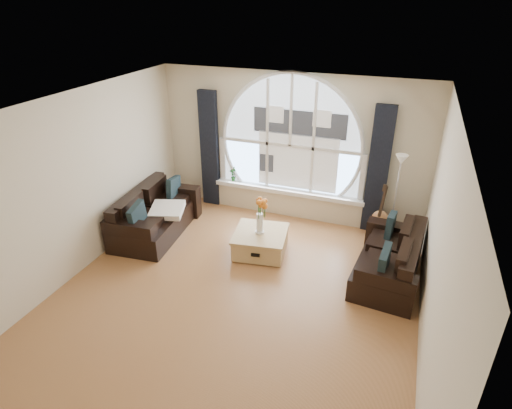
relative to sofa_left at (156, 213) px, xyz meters
name	(u,v)px	position (x,y,z in m)	size (l,w,h in m)	color
ground	(234,296)	(2.00, -1.18, -0.40)	(5.00, 5.50, 0.01)	brown
ceiling	(229,110)	(2.00, -1.18, 2.30)	(5.00, 5.50, 0.01)	silver
wall_back	(291,147)	(2.00, 1.57, 0.95)	(5.00, 0.01, 2.70)	beige
wall_front	(89,374)	(2.00, -3.93, 0.95)	(5.00, 0.01, 2.70)	beige
wall_left	(76,186)	(-0.50, -1.18, 0.95)	(0.01, 5.50, 2.70)	beige
wall_right	(439,250)	(4.50, -1.18, 0.95)	(0.01, 5.50, 2.70)	beige
attic_slope	(426,162)	(4.20, -1.18, 1.95)	(0.92, 5.50, 0.72)	silver
arched_window	(291,133)	(2.00, 1.54, 1.23)	(2.60, 0.06, 2.15)	silver
window_sill	(288,191)	(2.00, 1.47, 0.11)	(2.90, 0.22, 0.08)	white
window_frame	(290,134)	(2.00, 1.51, 1.23)	(2.76, 0.08, 2.15)	white
neighbor_house	(298,141)	(2.15, 1.52, 1.10)	(1.70, 0.02, 1.50)	silver
curtain_left	(210,150)	(0.40, 1.45, 0.75)	(0.35, 0.12, 2.30)	black
curtain_right	(378,171)	(3.60, 1.45, 0.75)	(0.35, 0.12, 2.30)	black
sofa_left	(156,213)	(0.00, 0.00, 0.00)	(0.88, 1.77, 0.79)	black
sofa_right	(389,255)	(4.00, 0.03, 0.00)	(0.82, 1.64, 0.73)	black
coffee_chest	(260,241)	(1.97, 0.04, -0.19)	(0.85, 0.85, 0.42)	tan
throw_blanket	(167,210)	(0.24, 0.00, 0.10)	(0.55, 0.55, 0.10)	silver
vase_flowers	(260,212)	(1.95, 0.03, 0.37)	(0.24, 0.24, 0.70)	white
floor_lamp	(395,200)	(3.95, 1.13, 0.40)	(0.24, 0.24, 1.60)	#B2B2B2
guitar	(382,210)	(3.77, 1.22, 0.13)	(0.36, 0.24, 1.06)	#9A5F30
potted_plant	(233,174)	(0.88, 1.47, 0.30)	(0.15, 0.10, 0.29)	#1E6023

